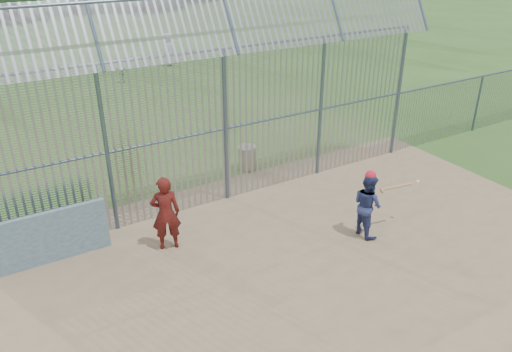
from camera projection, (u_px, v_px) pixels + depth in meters
ground at (303, 265)px, 10.74m from camera, size 120.00×120.00×0.00m
dirt_infield at (317, 277)px, 10.35m from camera, size 14.00×10.00×0.02m
dugout_wall at (49, 237)px, 10.59m from camera, size 2.50×0.12×1.20m
batter at (367, 205)px, 11.51m from camera, size 0.61×0.77×1.54m
onlooker at (166, 213)px, 10.95m from camera, size 0.73×0.58×1.76m
bg_kid_standing at (169, 50)px, 26.31m from camera, size 1.00×0.87×1.72m
bg_kid_seated at (122, 73)px, 23.53m from camera, size 0.61×0.44×0.96m
batting_gear at (378, 179)px, 11.28m from camera, size 1.53×0.38×0.59m
trash_can at (247, 158)px, 14.91m from camera, size 0.56×0.56×0.82m
backstop_fence at (287, 104)px, 13.18m from camera, size 20.09×0.81×5.30m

